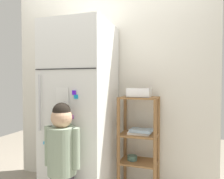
% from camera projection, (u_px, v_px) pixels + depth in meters
% --- Properties ---
extents(kitchen_wall_back, '(2.46, 0.03, 2.34)m').
position_uv_depth(kitchen_wall_back, '(108.00, 87.00, 2.61)').
color(kitchen_wall_back, silver).
rests_on(kitchen_wall_back, ground).
extents(refrigerator, '(0.64, 0.69, 1.84)m').
position_uv_depth(refrigerator, '(81.00, 111.00, 2.33)').
color(refrigerator, white).
rests_on(refrigerator, ground).
extents(child_standing, '(0.34, 0.25, 1.05)m').
position_uv_depth(child_standing, '(62.00, 150.00, 1.89)').
color(child_standing, '#403844').
rests_on(child_standing, ground).
extents(pantry_shelf_unit, '(0.41, 0.30, 1.07)m').
position_uv_depth(pantry_shelf_unit, '(139.00, 139.00, 2.32)').
color(pantry_shelf_unit, olive).
rests_on(pantry_shelf_unit, ground).
extents(fruit_bin, '(0.24, 0.19, 0.09)m').
position_uv_depth(fruit_bin, '(139.00, 93.00, 2.30)').
color(fruit_bin, white).
rests_on(fruit_bin, pantry_shelf_unit).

